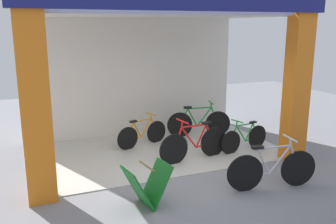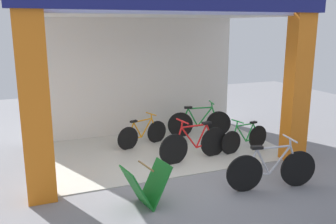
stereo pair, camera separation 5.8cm
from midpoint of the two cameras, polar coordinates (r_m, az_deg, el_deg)
ground_plane at (r=7.52m, az=2.24°, el=-9.93°), size 19.70×19.70×0.00m
shop_facade at (r=8.49m, az=-2.38°, el=7.87°), size 6.05×3.63×4.06m
bicycle_inside_0 at (r=10.02m, az=4.60°, el=-1.66°), size 1.69×0.55×0.95m
bicycle_inside_1 at (r=8.26m, az=3.92°, el=-4.91°), size 1.75×0.48×0.97m
bicycle_inside_2 at (r=9.05m, az=11.55°, el=-3.98°), size 1.42×0.39×0.79m
bicycle_inside_3 at (r=9.22m, az=-4.18°, el=-3.39°), size 1.40×0.52×0.80m
bicycle_parked_0 at (r=7.12m, az=15.51°, el=-8.43°), size 1.74×0.48×0.97m
sandwich_board_sign at (r=6.27m, az=-3.54°, el=-11.27°), size 0.81×0.63×0.73m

